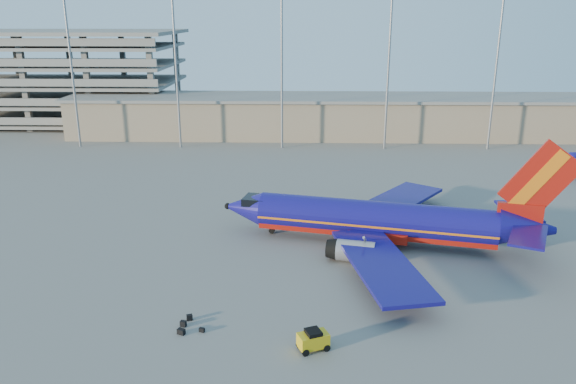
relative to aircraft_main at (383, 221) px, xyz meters
The scene contains 7 objects.
ground 8.85m from the aircraft_main, 166.01° to the left, with size 220.00×220.00×0.00m, color slate.
terminal_building 60.08m from the aircraft_main, 88.23° to the left, with size 122.00×16.00×8.50m.
parking_garage 103.87m from the aircraft_main, 132.68° to the left, with size 62.00×32.00×21.40m.
light_mast_row 50.34m from the aircraft_main, 93.75° to the left, with size 101.60×1.60×28.65m.
aircraft_main is the anchor object (origin of this frame).
baggage_tug 22.98m from the aircraft_main, 110.90° to the right, with size 2.72×2.21×1.69m.
luggage_pile 26.43m from the aircraft_main, 135.24° to the right, with size 2.26×2.79×0.51m.
Camera 1 is at (-0.98, -61.54, 25.02)m, focal length 35.00 mm.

